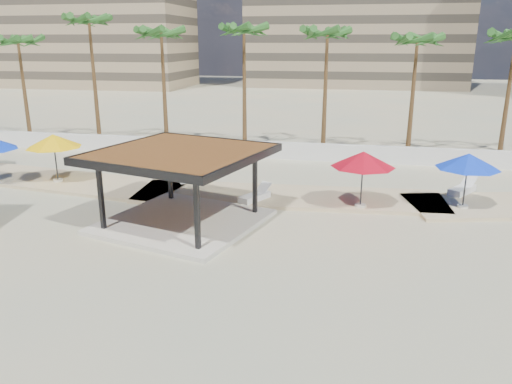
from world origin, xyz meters
TOP-DOWN VIEW (x-y plane):
  - ground at (0.00, 0.00)m, footprint 200.00×200.00m
  - promenade at (2.00, 7.67)m, footprint 44.45×7.97m
  - boundary_wall at (0.00, 16.00)m, footprint 56.00×0.30m
  - building_mid at (4.00, 78.00)m, footprint 38.00×16.00m
  - pavilion_central at (-2.06, 2.26)m, footprint 8.22×8.22m
  - umbrella_b at (-11.29, 6.98)m, footprint 3.13×3.13m
  - umbrella_c at (5.76, 5.80)m, footprint 3.14×3.14m
  - umbrella_d at (10.62, 6.69)m, footprint 3.73×3.73m
  - lounger_a at (-4.41, 9.05)m, footprint 1.83×2.47m
  - lounger_b at (0.52, 5.84)m, footprint 1.49×2.04m
  - lounger_d at (11.05, 9.24)m, footprint 1.74×2.09m
  - palm_a at (-21.00, 18.30)m, footprint 3.00×3.00m
  - palm_b at (-15.00, 18.70)m, footprint 3.00×3.00m
  - palm_c at (-9.00, 18.10)m, footprint 3.00×3.00m
  - palm_d at (-3.00, 18.90)m, footprint 3.00×3.00m
  - palm_e at (3.00, 18.40)m, footprint 3.00×3.00m
  - palm_f at (9.00, 18.60)m, footprint 3.00×3.00m

SIDE VIEW (x-z plane):
  - ground at x=0.00m, z-range 0.00..0.00m
  - promenade at x=2.00m, z-range -0.06..0.18m
  - lounger_b at x=0.52m, z-range -0.01..0.73m
  - lounger_d at x=11.05m, z-range -0.02..0.76m
  - lounger_a at x=-4.41m, z-range -0.05..0.85m
  - boundary_wall at x=0.00m, z-range 0.00..1.20m
  - pavilion_central at x=-2.06m, z-range 0.33..3.72m
  - umbrella_d at x=10.62m, z-range 1.14..3.81m
  - umbrella_b at x=-11.29m, z-range 1.16..3.88m
  - umbrella_c at x=5.76m, z-range 1.17..3.91m
  - palm_a at x=-21.00m, z-range 3.25..12.00m
  - palm_f at x=9.00m, z-range 3.28..12.10m
  - palm_e at x=3.00m, z-range 3.47..12.73m
  - palm_c at x=-9.00m, z-range 3.48..12.77m
  - palm_d at x=-3.00m, z-range 3.58..13.08m
  - palm_b at x=-15.00m, z-range 3.91..14.17m
  - building_mid at x=4.00m, z-range -0.93..29.47m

